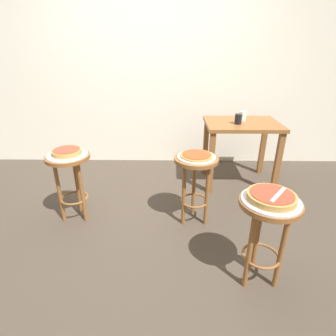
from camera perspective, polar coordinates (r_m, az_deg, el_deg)
The scene contains 15 objects.
ground_plane at distance 2.67m, azimuth -5.03°, elevation -11.77°, with size 6.00×6.00×0.00m, color #42382D.
back_wall at distance 3.80m, azimuth -3.39°, elevation 23.33°, with size 6.00×0.10×3.00m, color silver.
stool_foreground at distance 1.93m, azimuth 20.29°, elevation -10.96°, with size 0.40×0.40×0.67m.
serving_plate_foreground at distance 1.84m, azimuth 21.08°, elevation -6.48°, with size 0.38×0.38×0.01m, color silver.
pizza_foreground at distance 1.83m, azimuth 21.21°, elevation -5.71°, with size 0.31×0.31×0.05m.
stool_middle at distance 2.47m, azimuth 5.90°, elevation -1.40°, with size 0.40×0.40×0.67m.
serving_plate_middle at distance 2.40m, azimuth 6.08°, elevation 2.38°, with size 0.34×0.34×0.01m, color silver.
pizza_middle at distance 2.39m, azimuth 6.09°, elevation 2.73°, with size 0.29×0.29×0.02m.
stool_leftside at distance 2.67m, azimuth -20.14°, elevation -0.83°, with size 0.40×0.40×0.67m.
serving_plate_leftside at distance 2.60m, azimuth -20.69°, elevation 2.67°, with size 0.36×0.36×0.01m, color silver.
pizza_leftside at distance 2.59m, azimuth -20.79°, elevation 3.25°, with size 0.26×0.26×0.05m.
dining_table at distance 3.30m, azimuth 15.33°, elevation 6.96°, with size 0.85×0.65×0.77m.
cup_near_edge at distance 3.16m, azimuth 14.74°, elevation 10.07°, with size 0.08×0.08×0.11m, color black.
cup_far_edge at distance 3.32m, azimuth 15.64°, elevation 10.62°, with size 0.08×0.08×0.11m, color silver.
pizza_server_knife at distance 1.81m, azimuth 22.43°, elevation -5.26°, with size 0.22×0.02×0.01m, color silver.
Camera 1 is at (0.26, -2.14, 1.57)m, focal length 28.60 mm.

